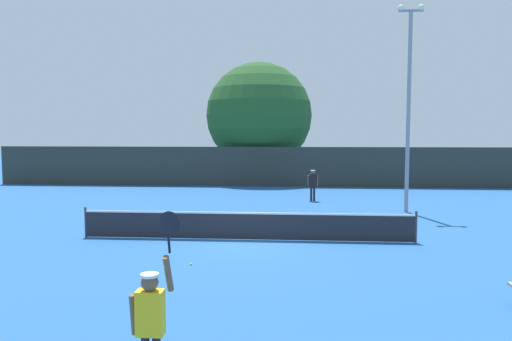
# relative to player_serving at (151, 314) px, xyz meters

# --- Properties ---
(ground_plane) EXTENTS (120.00, 120.00, 0.00)m
(ground_plane) POSITION_rel_player_serving_xyz_m (0.38, 9.77, -1.15)
(ground_plane) COLOR #235693
(tennis_net) EXTENTS (11.50, 0.08, 1.07)m
(tennis_net) POSITION_rel_player_serving_xyz_m (0.38, 9.77, -0.64)
(tennis_net) COLOR #232328
(tennis_net) RESTS_ON ground
(perimeter_fence) EXTENTS (38.44, 0.12, 2.73)m
(perimeter_fence) POSITION_rel_player_serving_xyz_m (0.38, 26.27, 0.21)
(perimeter_fence) COLOR #2D332D
(perimeter_fence) RESTS_ON ground
(player_serving) EXTENTS (0.68, 0.40, 2.59)m
(player_serving) POSITION_rel_player_serving_xyz_m (0.00, 0.00, 0.00)
(player_serving) COLOR yellow
(player_serving) RESTS_ON ground
(player_receiving) EXTENTS (0.57, 0.25, 1.67)m
(player_receiving) POSITION_rel_player_serving_xyz_m (3.05, 19.44, -0.13)
(player_receiving) COLOR black
(player_receiving) RESTS_ON ground
(tennis_ball) EXTENTS (0.07, 0.07, 0.07)m
(tennis_ball) POSITION_rel_player_serving_xyz_m (-0.85, 6.51, -1.12)
(tennis_ball) COLOR #CCE033
(tennis_ball) RESTS_ON ground
(light_pole) EXTENTS (1.18, 0.28, 9.45)m
(light_pole) POSITION_rel_player_serving_xyz_m (7.24, 16.10, 4.15)
(light_pole) COLOR gray
(light_pole) RESTS_ON ground
(large_tree) EXTENTS (8.01, 8.01, 9.02)m
(large_tree) POSITION_rel_player_serving_xyz_m (-0.62, 30.06, 3.86)
(large_tree) COLOR brown
(large_tree) RESTS_ON ground
(parked_car_near) EXTENTS (1.96, 4.23, 1.69)m
(parked_car_near) POSITION_rel_player_serving_xyz_m (-2.92, 31.48, -0.37)
(parked_car_near) COLOR navy
(parked_car_near) RESTS_ON ground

